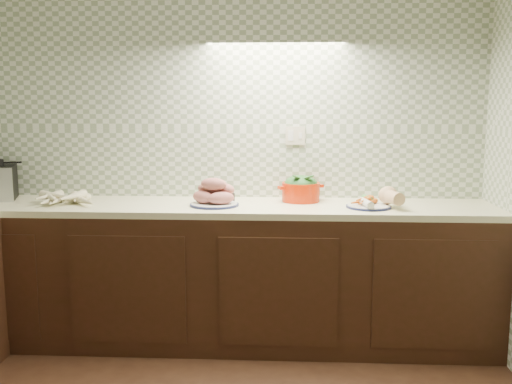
{
  "coord_description": "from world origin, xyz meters",
  "views": [
    {
      "loc": [
        0.49,
        -2.03,
        1.53
      ],
      "look_at": [
        0.32,
        1.25,
        1.02
      ],
      "focal_mm": 40.0,
      "sensor_mm": 36.0,
      "label": 1
    }
  ],
  "objects_px": {
    "dutch_oven": "(301,189)",
    "veg_plate": "(378,200)",
    "onion_bowl": "(224,195)",
    "sweet_potato_plate": "(214,195)",
    "parsnip_pile": "(72,198)"
  },
  "relations": [
    {
      "from": "dutch_oven",
      "to": "veg_plate",
      "type": "bearing_deg",
      "value": -44.81
    },
    {
      "from": "onion_bowl",
      "to": "dutch_oven",
      "type": "distance_m",
      "value": 0.5
    },
    {
      "from": "veg_plate",
      "to": "onion_bowl",
      "type": "bearing_deg",
      "value": 170.48
    },
    {
      "from": "sweet_potato_plate",
      "to": "onion_bowl",
      "type": "xyz_separation_m",
      "value": [
        0.04,
        0.16,
        -0.02
      ]
    },
    {
      "from": "sweet_potato_plate",
      "to": "onion_bowl",
      "type": "bearing_deg",
      "value": 75.68
    },
    {
      "from": "onion_bowl",
      "to": "veg_plate",
      "type": "relative_size",
      "value": 0.41
    },
    {
      "from": "parsnip_pile",
      "to": "sweet_potato_plate",
      "type": "relative_size",
      "value": 1.59
    },
    {
      "from": "dutch_oven",
      "to": "veg_plate",
      "type": "height_order",
      "value": "dutch_oven"
    },
    {
      "from": "parsnip_pile",
      "to": "dutch_oven",
      "type": "bearing_deg",
      "value": 6.03
    },
    {
      "from": "sweet_potato_plate",
      "to": "onion_bowl",
      "type": "relative_size",
      "value": 2.24
    },
    {
      "from": "sweet_potato_plate",
      "to": "veg_plate",
      "type": "relative_size",
      "value": 0.93
    },
    {
      "from": "parsnip_pile",
      "to": "sweet_potato_plate",
      "type": "bearing_deg",
      "value": -1.69
    },
    {
      "from": "parsnip_pile",
      "to": "dutch_oven",
      "type": "xyz_separation_m",
      "value": [
        1.46,
        0.15,
        0.05
      ]
    },
    {
      "from": "parsnip_pile",
      "to": "veg_plate",
      "type": "relative_size",
      "value": 1.47
    },
    {
      "from": "veg_plate",
      "to": "sweet_potato_plate",
      "type": "bearing_deg",
      "value": 179.79
    }
  ]
}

